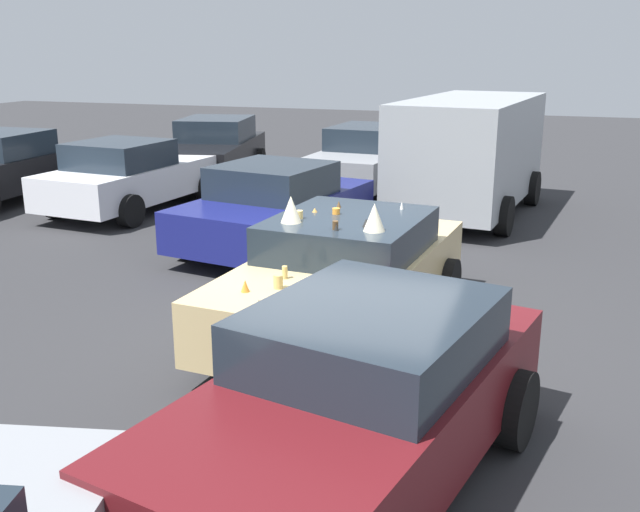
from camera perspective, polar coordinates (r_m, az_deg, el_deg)
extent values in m
plane|color=#2D2D30|center=(8.65, 1.89, -5.91)|extent=(60.00, 60.00, 0.00)
cube|color=#D8BC7F|center=(8.44, 1.93, -2.09)|extent=(4.47, 2.13, 0.68)
cube|color=#1E2833|center=(8.41, 2.30, 1.73)|extent=(2.06, 1.79, 0.42)
cylinder|color=black|center=(7.08, 4.82, -8.39)|extent=(0.65, 0.27, 0.63)
cylinder|color=black|center=(7.80, -8.08, -6.11)|extent=(0.65, 0.27, 0.63)
cylinder|color=black|center=(9.50, 10.05, -2.07)|extent=(0.65, 0.27, 0.63)
cylinder|color=black|center=(10.05, -0.11, -0.80)|extent=(0.65, 0.27, 0.63)
ellipsoid|color=black|center=(10.35, 0.90, 1.03)|extent=(0.13, 0.03, 0.10)
ellipsoid|color=black|center=(8.92, -3.09, -1.06)|extent=(0.19, 0.04, 0.12)
ellipsoid|color=black|center=(8.06, 7.60, -2.70)|extent=(0.13, 0.03, 0.13)
ellipsoid|color=black|center=(9.49, -1.28, 0.24)|extent=(0.19, 0.04, 0.13)
ellipsoid|color=black|center=(9.39, -1.73, -1.14)|extent=(0.19, 0.04, 0.10)
ellipsoid|color=black|center=(7.85, -7.21, -3.35)|extent=(0.15, 0.03, 0.09)
ellipsoid|color=black|center=(8.05, 7.70, -1.81)|extent=(0.14, 0.03, 0.14)
ellipsoid|color=black|center=(7.18, 5.49, -4.61)|extent=(0.18, 0.03, 0.11)
ellipsoid|color=black|center=(7.49, -8.81, -3.38)|extent=(0.15, 0.03, 0.08)
ellipsoid|color=black|center=(9.19, -2.08, 0.56)|extent=(0.12, 0.03, 0.10)
ellipsoid|color=black|center=(8.56, -4.34, -1.83)|extent=(0.14, 0.03, 0.08)
cone|color=orange|center=(7.10, -5.94, -2.36)|extent=(0.09, 0.09, 0.12)
cylinder|color=tan|center=(7.17, -3.33, -2.04)|extent=(0.10, 0.10, 0.14)
cone|color=black|center=(6.58, -4.84, -3.90)|extent=(0.10, 0.10, 0.11)
cone|color=#A87A38|center=(6.53, -0.69, -4.07)|extent=(0.06, 0.06, 0.10)
cylinder|color=tan|center=(7.47, -2.80, -1.30)|extent=(0.08, 0.08, 0.13)
sphere|color=black|center=(6.45, -0.59, -4.35)|extent=(0.09, 0.09, 0.09)
cone|color=#51381E|center=(8.82, 1.49, 4.12)|extent=(0.08, 0.08, 0.08)
cylinder|color=tan|center=(8.24, -1.66, 3.29)|extent=(0.12, 0.12, 0.09)
cone|color=#A87A38|center=(8.57, -0.42, 3.66)|extent=(0.09, 0.09, 0.05)
cone|color=black|center=(7.86, 3.66, 2.64)|extent=(0.11, 0.11, 0.10)
cone|color=silver|center=(8.78, 6.48, 4.01)|extent=(0.05, 0.05, 0.10)
cylinder|color=#51381E|center=(7.73, 1.22, 2.44)|extent=(0.09, 0.09, 0.10)
cone|color=black|center=(7.70, 1.30, 2.31)|extent=(0.06, 0.06, 0.08)
cylinder|color=orange|center=(8.46, 1.28, 3.56)|extent=(0.12, 0.12, 0.07)
cone|color=beige|center=(7.67, 4.32, 3.08)|extent=(0.23, 0.23, 0.30)
cone|color=beige|center=(8.04, -2.31, 3.72)|extent=(0.23, 0.23, 0.30)
cube|color=#9EA3A8|center=(14.71, 11.76, 8.25)|extent=(5.04, 2.59, 1.99)
cube|color=#1E2833|center=(16.30, 13.32, 10.32)|extent=(0.33, 1.79, 0.72)
cylinder|color=black|center=(16.51, 9.29, 5.90)|extent=(0.74, 0.32, 0.72)
cylinder|color=black|center=(16.06, 16.45, 5.16)|extent=(0.74, 0.32, 0.72)
cylinder|color=black|center=(13.79, 5.86, 4.01)|extent=(0.74, 0.32, 0.72)
cylinder|color=black|center=(13.26, 14.36, 3.09)|extent=(0.74, 0.32, 0.72)
cube|color=white|center=(15.44, -14.48, 5.80)|extent=(4.37, 2.17, 0.67)
cube|color=#1E2833|center=(15.04, -15.59, 7.75)|extent=(1.85, 1.79, 0.51)
cylinder|color=black|center=(17.05, -14.11, 5.79)|extent=(0.64, 0.28, 0.63)
cylinder|color=black|center=(16.00, -8.93, 5.42)|extent=(0.64, 0.28, 0.63)
cylinder|color=black|center=(15.12, -20.19, 3.99)|extent=(0.64, 0.28, 0.63)
cylinder|color=black|center=(13.93, -14.76, 3.48)|extent=(0.64, 0.28, 0.63)
cube|color=gray|center=(17.38, 3.73, 7.37)|extent=(4.59, 2.03, 0.67)
cube|color=#1E2833|center=(17.45, 3.94, 9.38)|extent=(2.12, 1.75, 0.52)
cylinder|color=black|center=(15.85, 5.24, 5.42)|extent=(0.63, 0.26, 0.62)
cylinder|color=black|center=(16.46, -0.85, 5.89)|extent=(0.63, 0.26, 0.62)
cylinder|color=black|center=(18.49, 7.79, 6.89)|extent=(0.63, 0.26, 0.62)
cylinder|color=black|center=(19.01, 2.44, 7.28)|extent=(0.63, 0.26, 0.62)
cube|color=navy|center=(12.02, -3.48, 3.36)|extent=(4.20, 2.39, 0.65)
cube|color=#1E2833|center=(11.83, -3.76, 6.02)|extent=(1.94, 1.88, 0.51)
cylinder|color=black|center=(13.57, -4.02, 3.62)|extent=(0.64, 0.32, 0.62)
cylinder|color=black|center=(12.72, 2.93, 2.79)|extent=(0.64, 0.32, 0.62)
cylinder|color=black|center=(11.63, -10.45, 1.25)|extent=(0.64, 0.32, 0.62)
cylinder|color=black|center=(10.62, -2.74, 0.08)|extent=(0.64, 0.32, 0.62)
cube|color=black|center=(18.72, -8.47, 7.91)|extent=(4.85, 2.67, 0.70)
cube|color=#1E2833|center=(19.02, -8.22, 9.94)|extent=(2.31, 2.02, 0.55)
cylinder|color=black|center=(17.18, -6.72, 6.20)|extent=(0.64, 0.34, 0.61)
cylinder|color=black|center=(17.70, -12.53, 6.23)|extent=(0.64, 0.34, 0.61)
cylinder|color=black|center=(19.91, -4.78, 7.63)|extent=(0.64, 0.34, 0.61)
cylinder|color=black|center=(20.37, -9.88, 7.64)|extent=(0.64, 0.34, 0.61)
cube|color=#1E2833|center=(17.14, -23.92, 8.09)|extent=(1.86, 1.64, 0.52)
cylinder|color=black|center=(17.41, -19.55, 5.62)|extent=(0.68, 0.25, 0.67)
cylinder|color=black|center=(18.48, -23.98, 5.72)|extent=(0.68, 0.25, 0.67)
cube|color=#5B1419|center=(5.50, 2.92, -12.36)|extent=(4.24, 2.47, 0.68)
cube|color=#1E2833|center=(5.44, 4.15, -6.09)|extent=(2.15, 1.90, 0.45)
cylinder|color=black|center=(5.24, -12.76, -18.13)|extent=(0.71, 0.36, 0.68)
cylinder|color=black|center=(6.39, 15.24, -11.59)|extent=(0.71, 0.36, 0.68)
cylinder|color=black|center=(6.97, 1.34, -8.56)|extent=(0.71, 0.36, 0.68)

